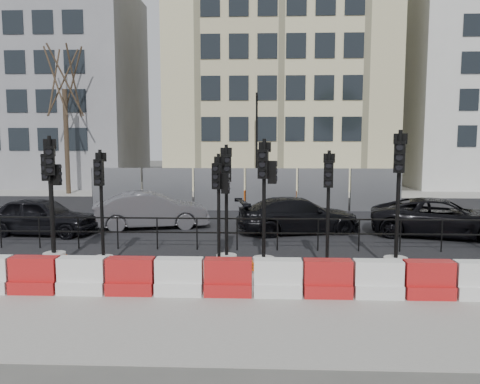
{
  "coord_description": "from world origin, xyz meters",
  "views": [
    {
      "loc": [
        0.64,
        -12.46,
        3.32
      ],
      "look_at": [
        0.01,
        3.0,
        1.57
      ],
      "focal_mm": 35.0,
      "sensor_mm": 36.0,
      "label": 1
    }
  ],
  "objects_px": {
    "traffic_signal_h": "(396,246)",
    "car_a": "(41,216)",
    "car_c": "(299,215)",
    "traffic_signal_d": "(219,245)",
    "traffic_signal_a": "(54,242)"
  },
  "relations": [
    {
      "from": "traffic_signal_h",
      "to": "car_c",
      "type": "bearing_deg",
      "value": 129.31
    },
    {
      "from": "traffic_signal_h",
      "to": "car_a",
      "type": "height_order",
      "value": "traffic_signal_h"
    },
    {
      "from": "traffic_signal_h",
      "to": "car_a",
      "type": "relative_size",
      "value": 0.89
    },
    {
      "from": "car_a",
      "to": "traffic_signal_a",
      "type": "bearing_deg",
      "value": -146.58
    },
    {
      "from": "traffic_signal_a",
      "to": "traffic_signal_d",
      "type": "xyz_separation_m",
      "value": [
        4.28,
        -0.26,
        0.0
      ]
    },
    {
      "from": "car_c",
      "to": "traffic_signal_a",
      "type": "bearing_deg",
      "value": 112.89
    },
    {
      "from": "traffic_signal_a",
      "to": "traffic_signal_d",
      "type": "distance_m",
      "value": 4.29
    },
    {
      "from": "car_a",
      "to": "car_c",
      "type": "xyz_separation_m",
      "value": [
        8.99,
        0.69,
        -0.03
      ]
    },
    {
      "from": "traffic_signal_d",
      "to": "car_a",
      "type": "distance_m",
      "value": 7.94
    },
    {
      "from": "traffic_signal_d",
      "to": "traffic_signal_h",
      "type": "relative_size",
      "value": 0.84
    },
    {
      "from": "car_a",
      "to": "car_c",
      "type": "height_order",
      "value": "car_a"
    },
    {
      "from": "traffic_signal_a",
      "to": "traffic_signal_h",
      "type": "xyz_separation_m",
      "value": [
        8.63,
        -0.22,
        0.03
      ]
    },
    {
      "from": "traffic_signal_h",
      "to": "car_a",
      "type": "bearing_deg",
      "value": 176.48
    },
    {
      "from": "traffic_signal_a",
      "to": "car_c",
      "type": "distance_m",
      "value": 8.27
    },
    {
      "from": "traffic_signal_a",
      "to": "car_a",
      "type": "xyz_separation_m",
      "value": [
        -2.3,
        4.17,
        -0.04
      ]
    }
  ]
}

